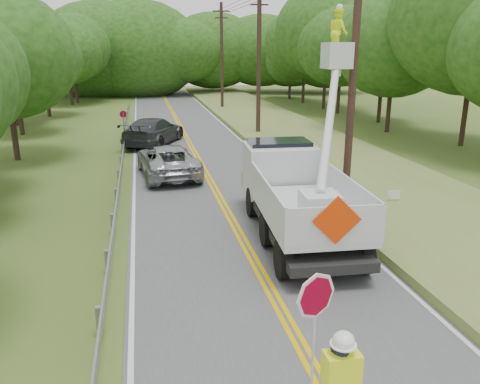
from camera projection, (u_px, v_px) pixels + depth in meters
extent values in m
plane|color=#3E5122|center=(297.00, 339.00, 10.19)|extent=(140.00, 140.00, 0.00)
cube|color=#4C4C4E|center=(207.00, 175.00, 23.31)|extent=(7.20, 96.00, 0.02)
cube|color=#ECB100|center=(205.00, 175.00, 23.28)|extent=(0.12, 96.00, 0.00)
cube|color=#ECB100|center=(209.00, 174.00, 23.32)|extent=(0.12, 96.00, 0.00)
cube|color=silver|center=(134.00, 178.00, 22.64)|extent=(0.12, 96.00, 0.00)
cube|color=silver|center=(275.00, 171.00, 23.97)|extent=(0.12, 96.00, 0.00)
cube|color=gray|center=(99.00, 321.00, 10.23)|extent=(0.12, 0.14, 0.70)
cube|color=gray|center=(107.00, 262.00, 13.04)|extent=(0.12, 0.14, 0.70)
cube|color=gray|center=(113.00, 224.00, 15.85)|extent=(0.12, 0.14, 0.70)
cube|color=gray|center=(116.00, 197.00, 18.67)|extent=(0.12, 0.14, 0.70)
cube|color=gray|center=(119.00, 178.00, 21.48)|extent=(0.12, 0.14, 0.70)
cube|color=gray|center=(121.00, 163.00, 24.29)|extent=(0.12, 0.14, 0.70)
cube|color=gray|center=(123.00, 151.00, 27.10)|extent=(0.12, 0.14, 0.70)
cube|color=gray|center=(124.00, 141.00, 29.92)|extent=(0.12, 0.14, 0.70)
cube|color=gray|center=(125.00, 133.00, 32.73)|extent=(0.12, 0.14, 0.70)
cube|color=gray|center=(126.00, 126.00, 35.54)|extent=(0.12, 0.14, 0.70)
cube|color=gray|center=(127.00, 120.00, 38.35)|extent=(0.12, 0.14, 0.70)
cube|color=gray|center=(128.00, 115.00, 41.17)|extent=(0.12, 0.14, 0.70)
cube|color=gray|center=(128.00, 111.00, 43.98)|extent=(0.12, 0.14, 0.70)
cube|color=gray|center=(122.00, 162.00, 23.30)|extent=(0.05, 48.00, 0.34)
cylinder|color=black|center=(353.00, 73.00, 18.14)|extent=(0.30, 0.30, 10.00)
cylinder|color=black|center=(259.00, 62.00, 32.20)|extent=(0.30, 0.30, 10.00)
cube|color=black|center=(259.00, 5.00, 31.16)|extent=(1.20, 0.10, 0.10)
cylinder|color=black|center=(222.00, 57.00, 46.27)|extent=(0.30, 0.30, 10.00)
cube|color=black|center=(221.00, 11.00, 45.05)|extent=(1.60, 0.12, 0.12)
cube|color=black|center=(221.00, 18.00, 45.22)|extent=(1.20, 0.10, 0.10)
cube|color=olive|center=(344.00, 165.00, 24.64)|extent=(7.00, 96.00, 0.30)
cylinder|color=#332319|center=(14.00, 131.00, 25.98)|extent=(0.32, 0.32, 3.22)
ellipsoid|color=#194111|center=(3.00, 55.00, 24.84)|extent=(7.51, 7.51, 6.61)
cylinder|color=#332319|center=(20.00, 114.00, 33.56)|extent=(0.32, 0.32, 2.88)
ellipsoid|color=#194111|center=(13.00, 62.00, 32.54)|extent=(6.73, 6.73, 5.92)
cylinder|color=#332319|center=(15.00, 110.00, 37.66)|extent=(0.32, 0.32, 2.48)
ellipsoid|color=#194111|center=(9.00, 70.00, 36.78)|extent=(5.79, 5.79, 5.10)
cylinder|color=#332319|center=(48.00, 100.00, 42.60)|extent=(0.32, 0.32, 2.87)
ellipsoid|color=#194111|center=(43.00, 59.00, 41.59)|extent=(6.69, 6.69, 5.88)
cylinder|color=#332319|center=(71.00, 90.00, 51.04)|extent=(0.32, 0.32, 3.15)
ellipsoid|color=#194111|center=(67.00, 52.00, 49.93)|extent=(7.35, 7.35, 6.46)
cylinder|color=#332319|center=(76.00, 87.00, 52.86)|extent=(0.32, 0.32, 3.44)
ellipsoid|color=#194111|center=(72.00, 47.00, 51.65)|extent=(8.04, 8.04, 7.07)
cylinder|color=#332319|center=(465.00, 111.00, 29.59)|extent=(0.32, 0.32, 4.41)
ellipsoid|color=#194111|center=(478.00, 18.00, 28.03)|extent=(10.29, 10.29, 9.05)
cylinder|color=#332319|center=(389.00, 108.00, 34.60)|extent=(0.32, 0.32, 3.56)
ellipsoid|color=#194111|center=(394.00, 44.00, 33.34)|extent=(8.30, 8.30, 7.31)
cylinder|color=#332319|center=(380.00, 103.00, 39.13)|extent=(0.32, 0.32, 3.19)
ellipsoid|color=#194111|center=(384.00, 53.00, 38.00)|extent=(7.44, 7.44, 6.55)
cylinder|color=#332319|center=(339.00, 94.00, 44.55)|extent=(0.32, 0.32, 3.50)
ellipsoid|color=#194111|center=(341.00, 46.00, 43.31)|extent=(8.17, 8.17, 7.19)
cylinder|color=#332319|center=(324.00, 87.00, 47.55)|extent=(0.32, 0.32, 4.31)
ellipsoid|color=#194111|center=(327.00, 31.00, 46.03)|extent=(10.06, 10.06, 8.85)
cylinder|color=#332319|center=(303.00, 86.00, 52.84)|extent=(0.32, 0.32, 3.74)
ellipsoid|color=#194111|center=(305.00, 42.00, 51.51)|extent=(8.73, 8.73, 7.68)
cylinder|color=#332319|center=(290.00, 88.00, 57.14)|extent=(0.32, 0.32, 2.52)
ellipsoid|color=#194111|center=(290.00, 62.00, 56.25)|extent=(5.87, 5.87, 5.17)
ellipsoid|color=#194111|center=(22.00, 51.00, 59.62)|extent=(14.74, 11.05, 11.05)
ellipsoid|color=#194111|center=(62.00, 51.00, 59.95)|extent=(12.80, 9.60, 9.60)
ellipsoid|color=#194111|center=(102.00, 51.00, 60.06)|extent=(16.19, 12.14, 12.14)
ellipsoid|color=#194111|center=(137.00, 51.00, 60.65)|extent=(16.77, 12.58, 12.58)
ellipsoid|color=#194111|center=(181.00, 51.00, 60.07)|extent=(10.42, 7.82, 7.82)
ellipsoid|color=#194111|center=(214.00, 51.00, 64.14)|extent=(13.23, 9.93, 9.93)
ellipsoid|color=#194111|center=(262.00, 51.00, 64.62)|extent=(12.59, 9.44, 9.44)
ellipsoid|color=#194111|center=(292.00, 51.00, 64.54)|extent=(12.71, 9.53, 9.53)
ellipsoid|color=#194111|center=(330.00, 51.00, 63.56)|extent=(13.07, 9.80, 9.80)
cube|color=#DCF01A|center=(342.00, 369.00, 7.23)|extent=(0.54, 0.33, 0.54)
ellipsoid|color=white|center=(344.00, 340.00, 7.08)|extent=(0.33, 0.33, 0.26)
cylinder|color=#B7B7B7|center=(312.00, 373.00, 7.20)|extent=(0.04, 0.04, 2.48)
cylinder|color=maroon|center=(316.00, 296.00, 6.82)|extent=(0.67, 0.30, 0.71)
cylinder|color=black|center=(283.00, 260.00, 12.72)|extent=(0.40, 1.08, 1.06)
cylinder|color=black|center=(363.00, 255.00, 13.02)|extent=(0.40, 1.08, 1.06)
cylinder|color=black|center=(267.00, 229.00, 14.82)|extent=(0.40, 1.08, 1.06)
cylinder|color=black|center=(336.00, 226.00, 15.12)|extent=(0.40, 1.08, 1.06)
cylinder|color=black|center=(252.00, 202.00, 17.45)|extent=(0.40, 1.08, 1.06)
cylinder|color=black|center=(312.00, 199.00, 17.74)|extent=(0.40, 1.08, 1.06)
cube|color=black|center=(299.00, 222.00, 15.26)|extent=(2.77, 7.23, 0.28)
cube|color=silver|center=(307.00, 213.00, 14.37)|extent=(2.87, 5.25, 0.24)
cube|color=silver|center=(266.00, 197.00, 14.04)|extent=(0.39, 5.09, 1.00)
cube|color=silver|center=(348.00, 194.00, 14.37)|extent=(0.39, 5.09, 1.00)
cube|color=silver|center=(335.00, 226.00, 11.81)|extent=(2.55, 0.23, 1.00)
cube|color=silver|center=(280.00, 172.00, 17.84)|extent=(2.62, 2.26, 1.99)
cube|color=black|center=(279.00, 151.00, 17.84)|extent=(2.30, 1.58, 0.83)
cube|color=silver|center=(320.00, 209.00, 13.05)|extent=(1.06, 1.06, 0.89)
cube|color=silver|center=(337.00, 56.00, 17.82)|extent=(0.94, 0.94, 0.94)
imported|color=#DCF01A|center=(338.00, 32.00, 17.57)|extent=(0.62, 0.80, 1.65)
cube|color=#E73704|center=(337.00, 220.00, 11.69)|extent=(1.25, 0.12, 1.25)
imported|color=#A0A2A8|center=(168.00, 160.00, 22.90)|extent=(3.03, 5.65, 1.51)
imported|color=#36383D|center=(153.00, 131.00, 30.34)|extent=(4.58, 6.29, 1.69)
cylinder|color=gray|center=(124.00, 129.00, 30.31)|extent=(0.06, 0.06, 2.02)
cylinder|color=maroon|center=(123.00, 114.00, 30.04)|extent=(0.44, 0.18, 0.46)
cube|color=white|center=(394.00, 195.00, 18.35)|extent=(0.49, 0.10, 0.34)
cylinder|color=gray|center=(388.00, 202.00, 18.40)|extent=(0.02, 0.02, 0.49)
cylinder|color=gray|center=(398.00, 202.00, 18.47)|extent=(0.02, 0.02, 0.49)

